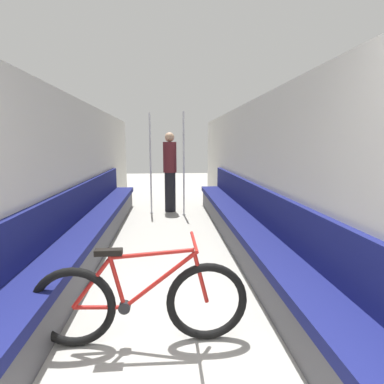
{
  "coord_description": "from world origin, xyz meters",
  "views": [
    {
      "loc": [
        0.0,
        -0.6,
        1.54
      ],
      "look_at": [
        0.31,
        3.12,
        0.93
      ],
      "focal_mm": 28.0,
      "sensor_mm": 36.0,
      "label": 1
    }
  ],
  "objects_px": {
    "bench_seat_row_left": "(89,232)",
    "grab_pole_far": "(151,165)",
    "bicycle": "(141,302)",
    "grab_pole_near": "(184,166)",
    "passenger_standing": "(170,171)",
    "bench_seat_row_right": "(245,228)"
  },
  "relations": [
    {
      "from": "bench_seat_row_left",
      "to": "grab_pole_far",
      "type": "relative_size",
      "value": 2.99
    },
    {
      "from": "bicycle",
      "to": "grab_pole_near",
      "type": "xyz_separation_m",
      "value": [
        0.56,
        4.2,
        0.73
      ]
    },
    {
      "from": "bench_seat_row_left",
      "to": "bicycle",
      "type": "relative_size",
      "value": 3.97
    },
    {
      "from": "grab_pole_near",
      "to": "passenger_standing",
      "type": "distance_m",
      "value": 0.51
    },
    {
      "from": "passenger_standing",
      "to": "bench_seat_row_left",
      "type": "bearing_deg",
      "value": -84.16
    },
    {
      "from": "bench_seat_row_left",
      "to": "grab_pole_far",
      "type": "distance_m",
      "value": 2.62
    },
    {
      "from": "passenger_standing",
      "to": "grab_pole_near",
      "type": "bearing_deg",
      "value": -23.37
    },
    {
      "from": "bench_seat_row_left",
      "to": "passenger_standing",
      "type": "height_order",
      "value": "passenger_standing"
    },
    {
      "from": "bicycle",
      "to": "grab_pole_near",
      "type": "height_order",
      "value": "grab_pole_near"
    },
    {
      "from": "grab_pole_near",
      "to": "bench_seat_row_left",
      "type": "bearing_deg",
      "value": -124.18
    },
    {
      "from": "grab_pole_far",
      "to": "passenger_standing",
      "type": "bearing_deg",
      "value": 22.17
    },
    {
      "from": "bench_seat_row_left",
      "to": "bench_seat_row_right",
      "type": "height_order",
      "value": "same"
    },
    {
      "from": "passenger_standing",
      "to": "bicycle",
      "type": "bearing_deg",
      "value": -62.82
    },
    {
      "from": "bench_seat_row_right",
      "to": "passenger_standing",
      "type": "height_order",
      "value": "passenger_standing"
    },
    {
      "from": "bench_seat_row_left",
      "to": "bench_seat_row_right",
      "type": "xyz_separation_m",
      "value": [
        2.24,
        0.0,
        0.0
      ]
    },
    {
      "from": "bench_seat_row_right",
      "to": "bicycle",
      "type": "height_order",
      "value": "bench_seat_row_right"
    },
    {
      "from": "grab_pole_far",
      "to": "passenger_standing",
      "type": "distance_m",
      "value": 0.48
    },
    {
      "from": "bench_seat_row_left",
      "to": "passenger_standing",
      "type": "distance_m",
      "value": 2.88
    },
    {
      "from": "bench_seat_row_right",
      "to": "bicycle",
      "type": "bearing_deg",
      "value": -123.3
    },
    {
      "from": "bicycle",
      "to": "grab_pole_far",
      "type": "relative_size",
      "value": 0.75
    },
    {
      "from": "bicycle",
      "to": "grab_pole_far",
      "type": "distance_m",
      "value": 4.49
    },
    {
      "from": "grab_pole_near",
      "to": "passenger_standing",
      "type": "height_order",
      "value": "grab_pole_near"
    }
  ]
}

